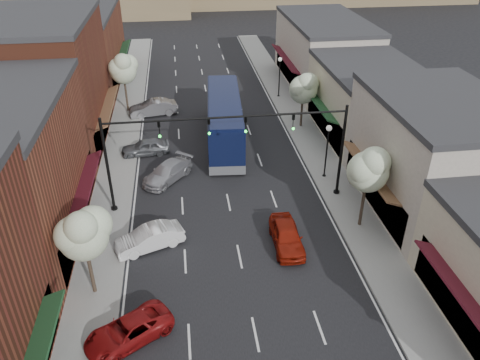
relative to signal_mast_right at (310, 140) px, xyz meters
name	(u,v)px	position (x,y,z in m)	size (l,w,h in m)	color
ground	(244,279)	(-5.62, -8.00, -4.62)	(160.00, 160.00, 0.00)	black
sidewalk_left	(121,144)	(-14.02, 10.50, -4.55)	(2.80, 73.00, 0.15)	gray
sidewalk_right	(306,133)	(2.78, 10.50, -4.55)	(2.80, 73.00, 0.15)	gray
curb_left	(137,143)	(-12.62, 10.50, -4.55)	(0.25, 73.00, 0.17)	gray
curb_right	(291,134)	(1.38, 10.50, -4.55)	(0.25, 73.00, 0.17)	gray
bldg_left_midfar	(44,83)	(-19.86, 12.00, 0.78)	(10.14, 14.10, 10.90)	brown
bldg_left_far	(78,47)	(-19.84, 28.00, -0.46)	(10.14, 18.10, 8.40)	brown
bldg_right_midnear	(434,155)	(8.10, -2.00, -0.72)	(9.14, 12.10, 7.90)	#BDB0A2
bldg_right_midfar	(367,101)	(8.08, 10.00, -1.46)	(9.14, 12.10, 6.40)	beige
bldg_right_far	(323,52)	(8.09, 24.00, -0.96)	(9.14, 16.10, 7.40)	#BDB0A2
signal_mast_right	(310,140)	(0.00, 0.00, 0.00)	(8.22, 0.46, 7.00)	black
signal_mast_left	(142,150)	(-11.24, 0.00, 0.00)	(8.22, 0.46, 7.00)	black
tree_right_near	(369,168)	(2.73, -4.05, -0.17)	(2.85, 2.65, 5.95)	#47382B
tree_right_far	(304,87)	(2.73, 11.95, -0.63)	(2.85, 2.65, 5.43)	#47382B
tree_left_near	(83,232)	(-13.87, -8.05, -0.40)	(2.85, 2.65, 5.69)	#47382B
tree_left_far	(123,68)	(-13.87, 17.95, -0.02)	(2.85, 2.65, 6.13)	#47382B
lamp_post_near	(328,143)	(2.18, 2.50, -1.62)	(0.44, 0.44, 4.44)	black
lamp_post_far	(280,71)	(2.18, 20.00, -1.62)	(0.44, 0.44, 4.44)	black
coach_bus	(224,119)	(-4.82, 10.02, -2.55)	(3.81, 13.27, 4.00)	#0C1333
red_hatchback	(287,236)	(-2.58, -5.32, -3.88)	(1.75, 4.36, 1.48)	maroon
parked_car_a	(129,331)	(-11.82, -11.49, -4.01)	(2.02, 4.37, 1.22)	maroon
parked_car_b	(149,238)	(-11.04, -4.38, -3.92)	(1.49, 4.27, 1.41)	silver
parked_car_c	(168,172)	(-9.91, 3.79, -3.94)	(1.90, 4.67, 1.36)	#A7A8AD
parked_car_d	(146,147)	(-11.76, 8.29, -3.94)	(1.61, 4.01, 1.37)	slate
parked_car_e	(153,108)	(-11.32, 16.79, -3.84)	(1.65, 4.74, 1.56)	gray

